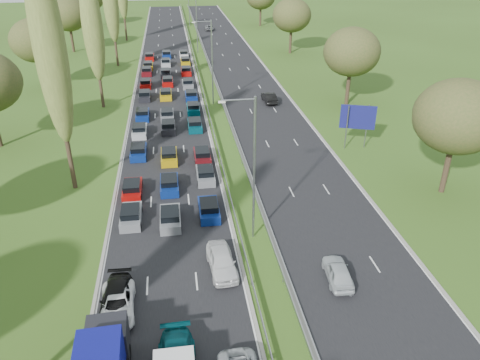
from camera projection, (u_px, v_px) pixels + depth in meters
ground at (212, 100)px, 71.20m from camera, size 260.00×260.00×0.00m
near_carriageway at (167, 97)px, 72.52m from camera, size 10.50×215.00×0.04m
far_carriageway at (253, 93)px, 74.25m from camera, size 10.50×215.00×0.04m
central_reservation at (211, 92)px, 73.14m from camera, size 2.36×215.00×0.32m
lamp_columns at (212, 64)px, 66.67m from camera, size 0.18×140.18×12.00m
poplar_row at (78, 33)px, 53.04m from camera, size 2.80×127.80×22.44m
woodland_right at (375, 66)px, 58.44m from camera, size 8.00×153.00×11.10m
traffic_queue_fill at (168, 104)px, 68.11m from camera, size 8.96×67.66×0.80m
near_car_2 at (118, 304)px, 30.62m from camera, size 2.34×4.78×1.31m
near_car_3 at (116, 298)px, 31.05m from camera, size 2.19×4.88×1.39m
near_car_12 at (222, 261)px, 34.46m from camera, size 2.24×4.83×1.60m
far_car_0 at (338, 272)px, 33.51m from camera, size 2.00×4.23×1.40m
far_car_1 at (269, 98)px, 69.74m from camera, size 1.72×4.58×1.49m
far_car_2 at (209, 27)px, 124.32m from camera, size 2.19×4.71×1.30m
direction_sign at (358, 119)px, 53.39m from camera, size 3.81×1.40×5.20m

